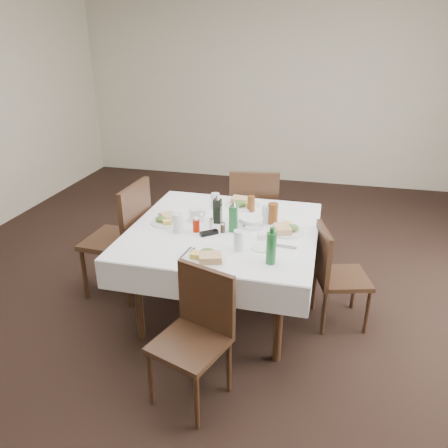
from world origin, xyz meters
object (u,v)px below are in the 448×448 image
at_px(chair_west, 125,233).
at_px(bread_basket, 252,222).
at_px(oil_cruet_dark, 217,210).
at_px(ketchup_bottle, 196,225).
at_px(chair_north, 254,210).
at_px(water_n, 215,201).
at_px(water_s, 239,240).
at_px(water_w, 178,223).
at_px(chair_east, 333,270).
at_px(coffee_mug, 196,215).
at_px(dining_table, 224,236).
at_px(green_bottle, 271,248).
at_px(oil_cruet_green, 234,218).
at_px(water_e, 267,214).
at_px(chair_south, 197,327).

height_order(chair_west, bread_basket, chair_west).
xyz_separation_m(oil_cruet_dark, ketchup_bottle, (-0.12, -0.21, -0.05)).
xyz_separation_m(chair_north, water_n, (-0.25, -0.52, 0.27)).
bearing_deg(water_s, water_w, 160.87).
height_order(chair_east, coffee_mug, coffee_mug).
bearing_deg(water_n, dining_table, -66.49).
xyz_separation_m(oil_cruet_dark, green_bottle, (0.51, -0.57, 0.01)).
bearing_deg(water_s, oil_cruet_dark, 122.16).
bearing_deg(dining_table, chair_west, 175.53).
relative_size(chair_west, oil_cruet_green, 3.95).
relative_size(chair_north, coffee_mug, 6.66).
relative_size(dining_table, water_w, 9.92).
bearing_deg(oil_cruet_dark, bread_basket, 1.38).
height_order(chair_west, ketchup_bottle, chair_west).
relative_size(water_s, coffee_mug, 0.96).
bearing_deg(green_bottle, chair_north, 104.40).
height_order(chair_west, water_e, chair_west).
xyz_separation_m(chair_north, water_w, (-0.41, -1.06, 0.27)).
distance_m(water_w, ketchup_bottle, 0.14).
bearing_deg(water_w, oil_cruet_dark, 44.14).
relative_size(water_n, green_bottle, 0.53).
bearing_deg(oil_cruet_dark, ketchup_bottle, -119.32).
relative_size(chair_west, coffee_mug, 6.99).
height_order(water_n, ketchup_bottle, water_n).
xyz_separation_m(chair_north, oil_cruet_dark, (-0.16, -0.82, 0.31)).
relative_size(chair_west, water_e, 7.23).
height_order(chair_north, water_n, chair_north).
xyz_separation_m(water_s, oil_cruet_dark, (-0.27, 0.42, 0.04)).
xyz_separation_m(water_n, green_bottle, (0.61, -0.87, 0.05)).
bearing_deg(coffee_mug, bread_basket, 1.56).
relative_size(water_e, ketchup_bottle, 1.23).
relative_size(chair_east, ketchup_bottle, 7.10).
relative_size(dining_table, chair_north, 1.48).
xyz_separation_m(water_s, bread_basket, (0.01, 0.43, -0.04)).
bearing_deg(chair_south, bread_basket, 81.81).
xyz_separation_m(water_e, oil_cruet_green, (-0.22, -0.22, 0.04)).
xyz_separation_m(chair_north, coffee_mug, (-0.34, -0.82, 0.24)).
bearing_deg(oil_cruet_dark, water_e, 13.50).
bearing_deg(water_n, ketchup_bottle, -92.20).
xyz_separation_m(chair_north, chair_east, (0.79, -0.87, -0.09)).
distance_m(water_n, coffee_mug, 0.32).
height_order(chair_west, oil_cruet_dark, chair_west).
bearing_deg(water_w, green_bottle, -23.26).
xyz_separation_m(chair_north, bread_basket, (0.12, -0.81, 0.23)).
height_order(water_w, bread_basket, water_w).
bearing_deg(water_e, chair_north, 107.38).
height_order(chair_north, chair_east, chair_north).
xyz_separation_m(water_s, oil_cruet_green, (-0.10, 0.29, 0.04)).
distance_m(chair_south, water_w, 0.93).
relative_size(chair_south, oil_cruet_dark, 3.41).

